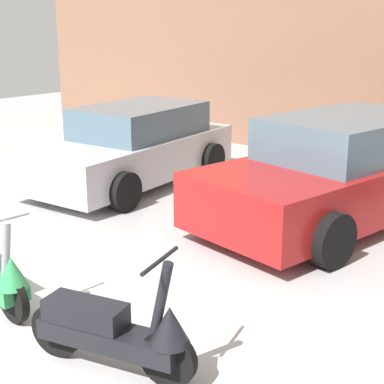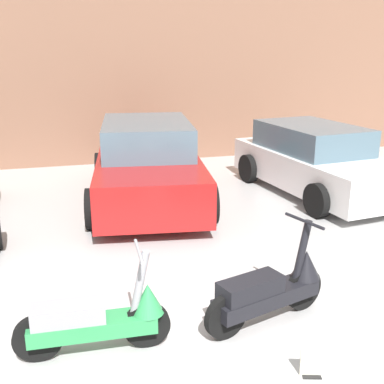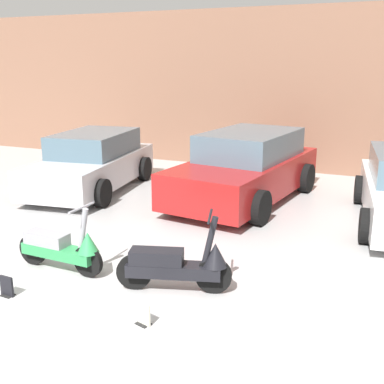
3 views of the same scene
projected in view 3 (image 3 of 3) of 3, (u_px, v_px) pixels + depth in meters
name	position (u px, v px, depth m)	size (l,w,h in m)	color
ground_plane	(55.00, 310.00, 5.66)	(28.00, 28.00, 0.00)	#B2B2B2
wall_back	(259.00, 90.00, 12.74)	(19.60, 0.12, 4.18)	#845B47
scooter_front_left	(63.00, 247.00, 6.63)	(1.42, 0.51, 0.99)	black
scooter_front_right	(179.00, 264.00, 6.05)	(1.43, 0.70, 1.03)	black
car_rear_left	(92.00, 163.00, 10.88)	(2.21, 3.97, 1.29)	#B7B7BC
car_rear_center	(246.00, 168.00, 10.04)	(2.45, 4.40, 1.43)	maroon
placard_near_left_scooter	(7.00, 287.00, 5.98)	(0.20, 0.13, 0.26)	black
placard_near_right_scooter	(143.00, 315.00, 5.33)	(0.20, 0.16, 0.26)	black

